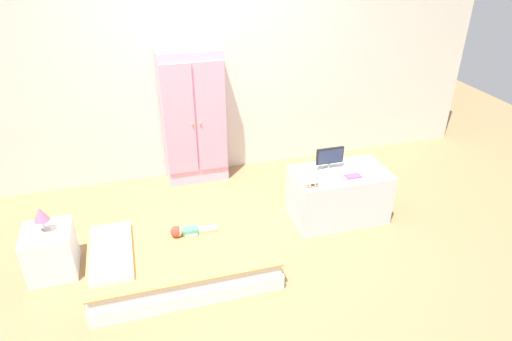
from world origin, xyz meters
TOP-DOWN VIEW (x-y plane):
  - ground_plane at (0.00, 0.00)m, footprint 10.00×10.00m
  - back_wall at (0.00, 1.57)m, footprint 6.40×0.05m
  - bed at (-0.52, -0.07)m, footprint 1.47×0.97m
  - pillow at (-1.06, -0.07)m, footprint 0.31×0.69m
  - doll at (-0.47, 0.03)m, footprint 0.39×0.13m
  - nightstand at (-1.54, 0.18)m, footprint 0.37×0.37m
  - table_lamp at (-1.54, 0.18)m, footprint 0.12×0.12m
  - wardrobe at (-0.15, 1.39)m, footprint 0.65×0.31m
  - tv_stand at (1.03, 0.26)m, footprint 0.88×0.51m
  - tv_monitor at (0.95, 0.35)m, footprint 0.27×0.10m
  - rocking_horse_toy at (0.68, 0.09)m, footprint 0.11×0.04m
  - book_purple at (1.10, 0.14)m, footprint 0.14×0.08m

SIDE VIEW (x-z plane):
  - ground_plane at x=0.00m, z-range -0.02..0.00m
  - bed at x=-0.52m, z-range 0.00..0.25m
  - nightstand at x=-1.54m, z-range 0.00..0.40m
  - tv_stand at x=1.03m, z-range 0.00..0.50m
  - pillow at x=-1.06m, z-range 0.25..0.31m
  - doll at x=-0.47m, z-range 0.24..0.33m
  - book_purple at x=1.10m, z-range 0.50..0.52m
  - table_lamp at x=-1.54m, z-range 0.44..0.66m
  - rocking_horse_toy at x=0.68m, z-range 0.50..0.63m
  - tv_monitor at x=0.95m, z-range 0.52..0.73m
  - wardrobe at x=-0.15m, z-range 0.00..1.45m
  - back_wall at x=0.00m, z-range 0.00..2.70m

